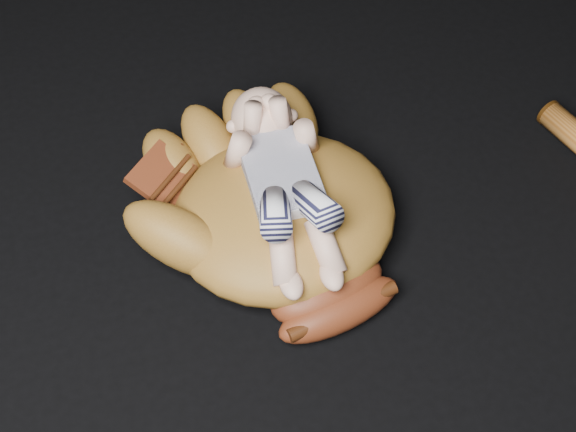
{
  "coord_description": "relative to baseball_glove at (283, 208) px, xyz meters",
  "views": [
    {
      "loc": [
        -0.4,
        -0.6,
        1.04
      ],
      "look_at": [
        -0.19,
        0.12,
        0.08
      ],
      "focal_mm": 55.0,
      "sensor_mm": 36.0,
      "label": 1
    }
  ],
  "objects": [
    {
      "name": "newborn_baby",
      "position": [
        0.0,
        -0.0,
        0.05
      ],
      "size": [
        0.16,
        0.34,
        0.14
      ],
      "primitive_type": null,
      "rotation": [
        0.0,
        0.0,
        -0.03
      ],
      "color": "#D7A48A",
      "rests_on": "baseball_glove"
    },
    {
      "name": "baseball_glove",
      "position": [
        0.0,
        0.0,
        0.0
      ],
      "size": [
        0.49,
        0.53,
        0.14
      ],
      "primitive_type": null,
      "rotation": [
        0.0,
        0.0,
        0.21
      ],
      "color": "brown",
      "rests_on": "ground"
    }
  ]
}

